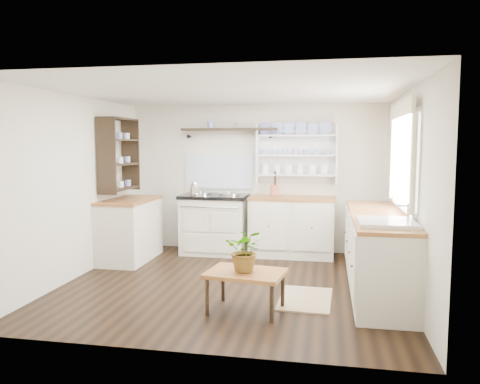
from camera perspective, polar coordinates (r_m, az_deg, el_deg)
name	(u,v)px	position (r m, az deg, el deg)	size (l,w,h in m)	color
floor	(232,284)	(5.77, -1.01, -11.17)	(4.00, 3.80, 0.01)	black
wall_back	(256,178)	(7.41, 1.92, 1.68)	(4.00, 0.02, 2.30)	beige
wall_right	(408,193)	(5.51, 19.81, -0.12)	(0.02, 3.80, 2.30)	beige
wall_left	(77,187)	(6.26, -19.27, 0.58)	(0.02, 3.80, 2.30)	beige
ceiling	(231,91)	(5.55, -1.05, 12.16)	(4.00, 3.80, 0.01)	white
window	(402,155)	(5.62, 19.20, 4.25)	(0.08, 1.55, 1.22)	white
aga_cooker	(215,223)	(7.29, -3.10, -3.83)	(1.02, 0.71, 0.94)	beige
back_cabinets	(292,226)	(7.13, 6.32, -4.10)	(1.27, 0.63, 0.90)	#ECE5CC
right_cabinets	(377,251)	(5.68, 16.39, -6.91)	(0.62, 2.43, 0.90)	#ECE5CC
belfast_sink	(386,234)	(4.88, 17.40, -4.94)	(0.55, 0.60, 0.45)	white
left_cabinets	(130,229)	(7.01, -13.28, -4.40)	(0.62, 1.13, 0.90)	#ECE5CC
plate_rack	(297,153)	(7.29, 6.97, 4.76)	(1.20, 0.22, 0.90)	white
high_shelf	(229,130)	(7.35, -1.32, 7.56)	(1.50, 0.29, 0.16)	black
left_shelving	(119,154)	(6.96, -14.55, 4.52)	(0.28, 0.80, 1.05)	black
kettle	(195,187)	(7.17, -5.52, 0.55)	(0.16, 0.16, 0.20)	silver
utensil_crock	(274,190)	(7.17, 4.21, 0.21)	(0.13, 0.13, 0.15)	#AD543F
center_table	(246,276)	(4.79, 0.70, -10.18)	(0.83, 0.65, 0.41)	brown
potted_plant	(246,250)	(4.72, 0.71, -7.10)	(0.39, 0.34, 0.44)	#3F7233
floor_rug	(305,299)	(5.28, 7.98, -12.78)	(0.55, 0.85, 0.02)	#9E7A5C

